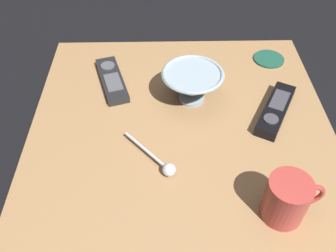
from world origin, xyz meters
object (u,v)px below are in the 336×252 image
at_px(teaspoon, 164,166).
at_px(tv_remote_far, 112,80).
at_px(tv_remote_near, 276,110).
at_px(coffee_mug, 287,199).
at_px(cereal_bowl, 192,84).
at_px(drink_coaster, 269,59).

xyz_separation_m(teaspoon, tv_remote_far, (-0.27, -0.13, -0.00)).
relative_size(tv_remote_near, tv_remote_far, 0.98).
relative_size(coffee_mug, teaspoon, 0.96).
bearing_deg(coffee_mug, cereal_bowl, -155.35).
bearing_deg(tv_remote_near, drink_coaster, 171.53).
distance_m(cereal_bowl, tv_remote_far, 0.21).
bearing_deg(drink_coaster, tv_remote_far, -77.81).
bearing_deg(tv_remote_far, coffee_mug, 41.98).
xyz_separation_m(tv_remote_near, drink_coaster, (-0.21, 0.03, -0.01)).
xyz_separation_m(cereal_bowl, drink_coaster, (-0.15, 0.22, -0.04)).
bearing_deg(drink_coaster, tv_remote_near, -8.47).
height_order(tv_remote_far, drink_coaster, tv_remote_far).
distance_m(coffee_mug, tv_remote_far, 0.50).
bearing_deg(tv_remote_far, teaspoon, 24.88).
distance_m(coffee_mug, tv_remote_near, 0.26).
height_order(teaspoon, tv_remote_near, same).
height_order(coffee_mug, drink_coaster, coffee_mug).
bearing_deg(tv_remote_far, cereal_bowl, 71.76).
bearing_deg(teaspoon, tv_remote_far, -155.12).
bearing_deg(teaspoon, tv_remote_near, 121.29).
relative_size(coffee_mug, tv_remote_near, 0.62).
distance_m(cereal_bowl, coffee_mug, 0.34).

